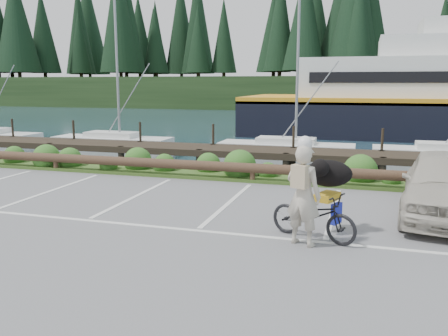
{
  "coord_description": "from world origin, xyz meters",
  "views": [
    {
      "loc": [
        3.22,
        -9.24,
        3.01
      ],
      "look_at": [
        0.19,
        0.92,
        1.1
      ],
      "focal_mm": 38.0,
      "sensor_mm": 36.0,
      "label": 1
    }
  ],
  "objects": [
    {
      "name": "parked_car",
      "position": [
        5.02,
        2.17,
        0.76
      ],
      "size": [
        2.32,
        4.66,
        1.52
      ],
      "primitive_type": "imported",
      "rotation": [
        0.0,
        0.0,
        -0.12
      ],
      "color": "beige",
      "rests_on": "ground"
    },
    {
      "name": "dog",
      "position": [
        2.56,
        0.3,
        1.22
      ],
      "size": [
        0.78,
        1.05,
        0.55
      ],
      "primitive_type": "ellipsoid",
      "rotation": [
        0.0,
        0.0,
        1.19
      ],
      "color": "black",
      "rests_on": "bicycle"
    },
    {
      "name": "cyclist",
      "position": [
        2.19,
        -0.63,
        0.95
      ],
      "size": [
        0.82,
        0.68,
        1.91
      ],
      "primitive_type": "imported",
      "rotation": [
        0.0,
        0.0,
        2.76
      ],
      "color": "#BCB29F",
      "rests_on": "ground"
    },
    {
      "name": "vegetation_strip",
      "position": [
        0.0,
        5.3,
        0.05
      ],
      "size": [
        34.0,
        1.6,
        0.1
      ],
      "primitive_type": "cube",
      "color": "#3D5B21",
      "rests_on": "ground"
    },
    {
      "name": "ground",
      "position": [
        0.0,
        0.0,
        0.0
      ],
      "size": [
        72.0,
        72.0,
        0.0
      ],
      "primitive_type": "plane",
      "color": "#5E5F61"
    },
    {
      "name": "log_rail",
      "position": [
        0.0,
        4.6,
        0.0
      ],
      "size": [
        32.0,
        0.3,
        0.6
      ],
      "primitive_type": null,
      "color": "#443021",
      "rests_on": "ground"
    },
    {
      "name": "bicycle",
      "position": [
        2.34,
        -0.24,
        0.47
      ],
      "size": [
        1.91,
        1.26,
        0.95
      ],
      "primitive_type": "imported",
      "rotation": [
        0.0,
        0.0,
        1.19
      ],
      "color": "black",
      "rests_on": "ground"
    },
    {
      "name": "harbor_backdrop",
      "position": [
        0.39,
        78.47,
        -0.0
      ],
      "size": [
        170.0,
        160.0,
        30.0
      ],
      "color": "#1B3442",
      "rests_on": "ground"
    }
  ]
}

